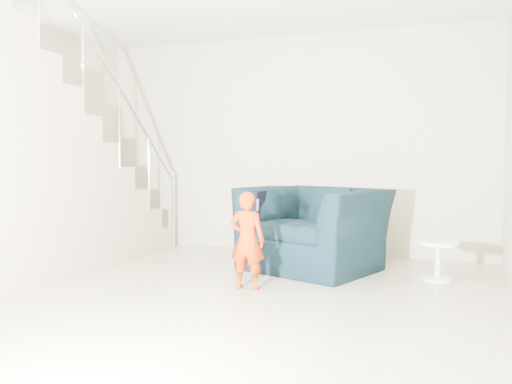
# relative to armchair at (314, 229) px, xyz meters

# --- Properties ---
(floor) EXTENTS (5.50, 5.50, 0.00)m
(floor) POSITION_rel_armchair_xyz_m (-0.59, -1.78, -0.43)
(floor) COLOR gray
(floor) RESTS_ON ground
(back_wall) EXTENTS (5.00, 0.00, 5.00)m
(back_wall) POSITION_rel_armchair_xyz_m (-0.59, 0.97, 0.92)
(back_wall) COLOR #B7B195
(back_wall) RESTS_ON floor
(armchair) EXTENTS (1.65, 1.55, 0.87)m
(armchair) POSITION_rel_armchair_xyz_m (0.00, 0.00, 0.00)
(armchair) COLOR black
(armchair) RESTS_ON floor
(toddler) EXTENTS (0.33, 0.23, 0.89)m
(toddler) POSITION_rel_armchair_xyz_m (-0.35, -1.07, 0.01)
(toddler) COLOR #9B2905
(toddler) RESTS_ON floor
(side_table) EXTENTS (0.39, 0.39, 0.39)m
(side_table) POSITION_rel_armchair_xyz_m (1.27, -0.12, -0.17)
(side_table) COLOR white
(side_table) RESTS_ON floor
(staircase) EXTENTS (1.02, 3.03, 3.62)m
(staircase) POSITION_rel_armchair_xyz_m (-2.59, -1.23, 0.51)
(staircase) COLOR #ADA089
(staircase) RESTS_ON floor
(cushion) EXTENTS (0.37, 0.18, 0.37)m
(cushion) POSITION_rel_armchair_xyz_m (0.17, 0.23, 0.24)
(cushion) COLOR black
(cushion) RESTS_ON armchair
(throw) EXTENTS (0.05, 0.51, 0.57)m
(throw) POSITION_rel_armchair_xyz_m (-0.55, -0.09, 0.11)
(throw) COLOR black
(throw) RESTS_ON armchair
(phone) EXTENTS (0.03, 0.05, 0.10)m
(phone) POSITION_rel_armchair_xyz_m (-0.23, -1.11, 0.34)
(phone) COLOR black
(phone) RESTS_ON toddler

